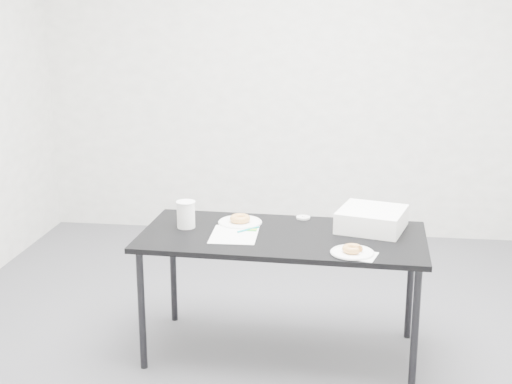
# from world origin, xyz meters

# --- Properties ---
(floor) EXTENTS (4.00, 4.00, 0.00)m
(floor) POSITION_xyz_m (0.00, 0.00, 0.00)
(floor) COLOR #48484D
(floor) RESTS_ON ground
(wall_back) EXTENTS (4.00, 0.02, 2.70)m
(wall_back) POSITION_xyz_m (0.00, 2.00, 1.35)
(wall_back) COLOR white
(wall_back) RESTS_ON floor
(table) EXTENTS (1.51, 0.75, 0.68)m
(table) POSITION_xyz_m (0.12, -0.09, 0.63)
(table) COLOR black
(table) RESTS_ON floor
(scorecard) EXTENTS (0.25, 0.31, 0.00)m
(scorecard) POSITION_xyz_m (-0.13, -0.13, 0.68)
(scorecard) COLOR white
(scorecard) RESTS_ON table
(logo_patch) EXTENTS (0.05, 0.05, 0.00)m
(logo_patch) POSITION_xyz_m (-0.05, -0.04, 0.68)
(logo_patch) COLOR green
(logo_patch) RESTS_ON scorecard
(pen) EXTENTS (0.11, 0.11, 0.01)m
(pen) POSITION_xyz_m (-0.07, -0.05, 0.69)
(pen) COLOR #0E959A
(pen) RESTS_ON scorecard
(napkin) EXTENTS (0.18, 0.18, 0.00)m
(napkin) POSITION_xyz_m (0.52, -0.36, 0.68)
(napkin) COLOR white
(napkin) RESTS_ON table
(plate_near) EXTENTS (0.21, 0.21, 0.01)m
(plate_near) POSITION_xyz_m (0.48, -0.34, 0.68)
(plate_near) COLOR white
(plate_near) RESTS_ON napkin
(donut_near) EXTENTS (0.13, 0.13, 0.03)m
(donut_near) POSITION_xyz_m (0.48, -0.34, 0.70)
(donut_near) COLOR #DC8645
(donut_near) RESTS_ON plate_near
(plate_far) EXTENTS (0.24, 0.24, 0.01)m
(plate_far) POSITION_xyz_m (-0.13, 0.08, 0.68)
(plate_far) COLOR white
(plate_far) RESTS_ON table
(donut_far) EXTENTS (0.13, 0.13, 0.04)m
(donut_far) POSITION_xyz_m (-0.13, 0.08, 0.70)
(donut_far) COLOR #DC8645
(donut_far) RESTS_ON plate_far
(coffee_cup) EXTENTS (0.10, 0.10, 0.15)m
(coffee_cup) POSITION_xyz_m (-0.41, -0.04, 0.75)
(coffee_cup) COLOR white
(coffee_cup) RESTS_ON table
(cup_lid) EXTENTS (0.08, 0.08, 0.01)m
(cup_lid) POSITION_xyz_m (0.21, 0.20, 0.68)
(cup_lid) COLOR silver
(cup_lid) RESTS_ON table
(bakery_box) EXTENTS (0.41, 0.41, 0.11)m
(bakery_box) POSITION_xyz_m (0.59, 0.06, 0.73)
(bakery_box) COLOR white
(bakery_box) RESTS_ON table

